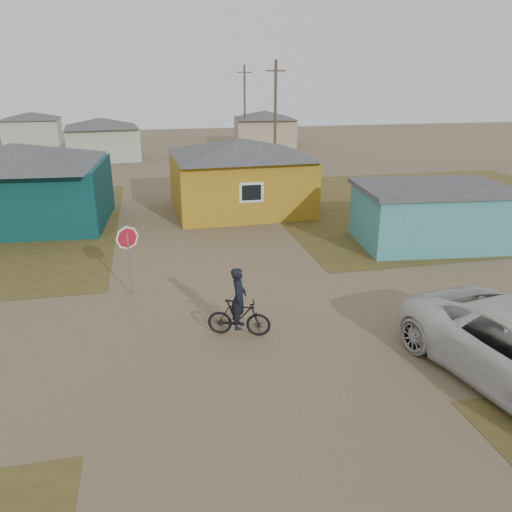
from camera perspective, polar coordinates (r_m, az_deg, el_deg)
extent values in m
plane|color=brown|center=(14.37, -1.30, -9.17)|extent=(120.00, 120.00, 0.00)
cube|color=brown|center=(30.96, 20.08, 5.66)|extent=(20.00, 18.00, 0.00)
cube|color=#082E2F|center=(27.11, -25.29, 6.33)|extent=(8.40, 6.54, 3.00)
pyramid|color=#3A3A3D|center=(26.78, -25.92, 10.48)|extent=(8.93, 7.08, 1.00)
cube|color=#A37919|center=(27.34, -1.85, 8.32)|extent=(7.21, 6.24, 3.00)
pyramid|color=#3A3A3D|center=(27.02, -1.89, 12.37)|extent=(7.72, 6.76, 0.90)
cube|color=silver|center=(24.40, -0.53, 7.27)|extent=(1.20, 0.06, 1.00)
cube|color=black|center=(24.37, -0.52, 7.26)|extent=(0.95, 0.04, 0.75)
cube|color=teal|center=(23.00, 19.26, 4.21)|extent=(6.39, 4.61, 2.40)
cube|color=#3A3A3D|center=(22.71, 19.64, 7.36)|extent=(6.71, 4.93, 0.20)
cube|color=#A3AA92|center=(46.81, -17.10, 12.20)|extent=(6.49, 5.60, 2.80)
pyramid|color=#3A3A3D|center=(46.63, -17.32, 14.38)|extent=(7.04, 6.15, 0.80)
cube|color=tan|center=(54.07, 0.98, 13.97)|extent=(6.41, 5.50, 2.80)
pyramid|color=#3A3A3D|center=(53.91, 0.99, 15.87)|extent=(6.95, 6.05, 0.80)
cube|color=#A3AA92|center=(59.75, -24.14, 12.82)|extent=(5.75, 5.28, 2.70)
pyramid|color=#3A3A3D|center=(59.62, -24.38, 14.43)|extent=(6.28, 5.81, 0.70)
cylinder|color=#4D3F2E|center=(35.59, 2.21, 15.08)|extent=(0.20, 0.20, 8.00)
cube|color=#4D3F2E|center=(35.47, 2.29, 20.40)|extent=(1.40, 0.10, 0.10)
cylinder|color=#4D3F2E|center=(51.38, -1.30, 16.57)|extent=(0.20, 0.20, 8.00)
cube|color=#4D3F2E|center=(51.30, -1.33, 20.25)|extent=(1.40, 0.10, 0.10)
cylinder|color=gray|center=(17.03, -14.24, -0.99)|extent=(0.06, 0.06, 2.18)
imported|color=black|center=(14.21, -1.95, -7.06)|extent=(1.88, 1.08, 1.09)
imported|color=black|center=(13.95, -1.98, -4.83)|extent=(0.62, 0.76, 1.79)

